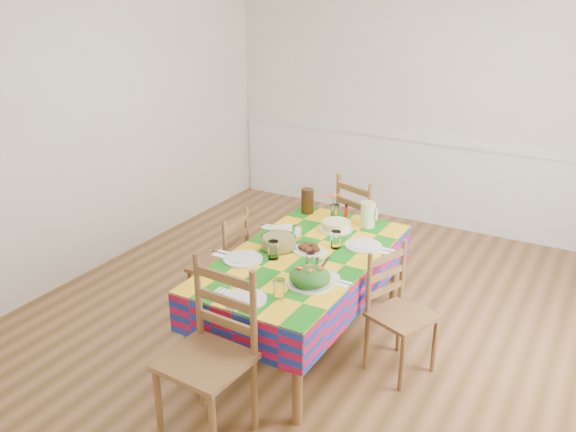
% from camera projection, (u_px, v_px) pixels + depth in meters
% --- Properties ---
extents(room, '(4.58, 5.08, 2.78)m').
position_uv_depth(room, '(323.00, 157.00, 4.06)').
color(room, brown).
rests_on(room, ground).
extents(wainscot, '(4.41, 0.06, 0.92)m').
position_uv_depth(wainscot, '(427.00, 179.00, 6.38)').
color(wainscot, white).
rests_on(wainscot, room).
extents(dining_table, '(0.94, 1.75, 0.68)m').
position_uv_depth(dining_table, '(303.00, 265.00, 4.23)').
color(dining_table, brown).
rests_on(dining_table, room).
extents(setting_near_head, '(0.42, 0.28, 0.12)m').
position_uv_depth(setting_near_head, '(256.00, 295.00, 3.63)').
color(setting_near_head, silver).
rests_on(setting_near_head, dining_table).
extents(setting_left_near, '(0.49, 0.29, 0.13)m').
position_uv_depth(setting_left_near, '(253.00, 255.00, 4.13)').
color(setting_left_near, silver).
rests_on(setting_left_near, dining_table).
extents(setting_left_far, '(0.43, 0.25, 0.11)m').
position_uv_depth(setting_left_far, '(289.00, 231.00, 4.53)').
color(setting_left_far, silver).
rests_on(setting_left_far, dining_table).
extents(setting_right_near, '(0.42, 0.24, 0.11)m').
position_uv_depth(setting_right_near, '(319.00, 272.00, 3.92)').
color(setting_right_near, silver).
rests_on(setting_right_near, dining_table).
extents(setting_right_far, '(0.49, 0.28, 0.13)m').
position_uv_depth(setting_right_far, '(354.00, 244.00, 4.31)').
color(setting_right_far, silver).
rests_on(setting_right_far, dining_table).
extents(meat_platter, '(0.27, 0.19, 0.05)m').
position_uv_depth(meat_platter, '(309.00, 249.00, 4.25)').
color(meat_platter, silver).
rests_on(meat_platter, dining_table).
extents(salad_platter, '(0.29, 0.29, 0.12)m').
position_uv_depth(salad_platter, '(310.00, 278.00, 3.79)').
color(salad_platter, silver).
rests_on(salad_platter, dining_table).
extents(pasta_bowl, '(0.25, 0.25, 0.09)m').
position_uv_depth(pasta_bowl, '(279.00, 242.00, 4.29)').
color(pasta_bowl, white).
rests_on(pasta_bowl, dining_table).
extents(cake, '(0.25, 0.25, 0.07)m').
position_uv_depth(cake, '(336.00, 226.00, 4.60)').
color(cake, silver).
rests_on(cake, dining_table).
extents(serving_utensils, '(0.13, 0.29, 0.01)m').
position_uv_depth(serving_utensils, '(319.00, 265.00, 4.05)').
color(serving_utensils, black).
rests_on(serving_utensils, dining_table).
extents(flower_vase, '(0.14, 0.11, 0.22)m').
position_uv_depth(flower_vase, '(335.00, 208.00, 4.80)').
color(flower_vase, white).
rests_on(flower_vase, dining_table).
extents(hot_sauce, '(0.03, 0.03, 0.13)m').
position_uv_depth(hot_sauce, '(346.00, 212.00, 4.79)').
color(hot_sauce, red).
rests_on(hot_sauce, dining_table).
extents(green_pitcher, '(0.11, 0.11, 0.20)m').
position_uv_depth(green_pitcher, '(368.00, 214.00, 4.65)').
color(green_pitcher, '#BDDC9B').
rests_on(green_pitcher, dining_table).
extents(tea_pitcher, '(0.10, 0.10, 0.20)m').
position_uv_depth(tea_pitcher, '(307.00, 201.00, 4.91)').
color(tea_pitcher, black).
rests_on(tea_pitcher, dining_table).
extents(name_card, '(0.07, 0.02, 0.02)m').
position_uv_depth(name_card, '(232.00, 308.00, 3.52)').
color(name_card, silver).
rests_on(name_card, dining_table).
extents(chair_near, '(0.48, 0.46, 1.03)m').
position_uv_depth(chair_near, '(210.00, 357.00, 3.38)').
color(chair_near, brown).
rests_on(chair_near, room).
extents(chair_far, '(0.53, 0.52, 0.94)m').
position_uv_depth(chair_far, '(363.00, 229.00, 5.18)').
color(chair_far, brown).
rests_on(chair_far, room).
extents(chair_left, '(0.40, 0.42, 0.88)m').
position_uv_depth(chair_left, '(223.00, 265.00, 4.62)').
color(chair_left, brown).
rests_on(chair_left, room).
extents(chair_right, '(0.47, 0.48, 0.86)m').
position_uv_depth(chair_right, '(398.00, 313.00, 3.99)').
color(chair_right, brown).
rests_on(chair_right, room).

